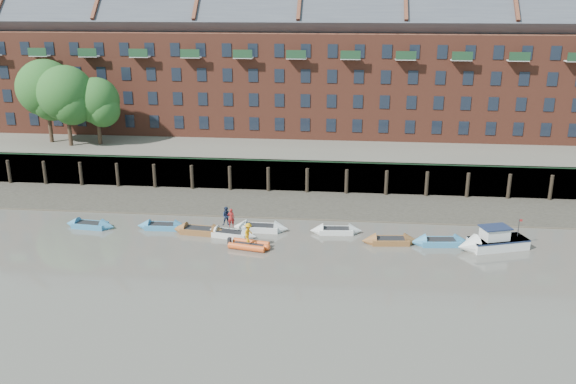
# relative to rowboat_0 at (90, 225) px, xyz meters

# --- Properties ---
(ground) EXTENTS (220.00, 220.00, 0.00)m
(ground) POSITION_rel_rowboat_0_xyz_m (16.14, -10.07, -0.23)
(ground) COLOR #5C574F
(ground) RESTS_ON ground
(foreshore) EXTENTS (110.00, 8.00, 0.50)m
(foreshore) POSITION_rel_rowboat_0_xyz_m (16.14, 7.93, -0.23)
(foreshore) COLOR #3D382F
(foreshore) RESTS_ON ground
(mud_band) EXTENTS (110.00, 1.60, 0.10)m
(mud_band) POSITION_rel_rowboat_0_xyz_m (16.14, 4.53, -0.23)
(mud_band) COLOR #4C4336
(mud_band) RESTS_ON ground
(river_wall) EXTENTS (110.00, 1.23, 3.30)m
(river_wall) POSITION_rel_rowboat_0_xyz_m (16.14, 12.31, 1.36)
(river_wall) COLOR #2D2A26
(river_wall) RESTS_ON ground
(bank_terrace) EXTENTS (110.00, 28.00, 3.20)m
(bank_terrace) POSITION_rel_rowboat_0_xyz_m (16.14, 25.93, 1.37)
(bank_terrace) COLOR #5E594D
(bank_terrace) RESTS_ON ground
(apartment_terrace) EXTENTS (80.60, 15.56, 20.98)m
(apartment_terrace) POSITION_rel_rowboat_0_xyz_m (16.14, 26.92, 12.59)
(apartment_terrace) COLOR brown
(apartment_terrace) RESTS_ON bank_terrace
(tree_cluster) EXTENTS (11.76, 7.74, 9.40)m
(tree_cluster) POSITION_rel_rowboat_0_xyz_m (-9.48, 17.28, 8.77)
(tree_cluster) COLOR #3A281C
(tree_cluster) RESTS_ON bank_terrace
(rowboat_0) EXTENTS (4.63, 1.77, 1.31)m
(rowboat_0) POSITION_rel_rowboat_0_xyz_m (0.00, 0.00, 0.00)
(rowboat_0) COLOR teal
(rowboat_0) RESTS_ON ground
(rowboat_1) EXTENTS (4.45, 1.43, 1.28)m
(rowboat_1) POSITION_rel_rowboat_0_xyz_m (6.37, 0.37, -0.01)
(rowboat_1) COLOR teal
(rowboat_1) RESTS_ON ground
(rowboat_2) EXTENTS (4.93, 1.86, 1.40)m
(rowboat_2) POSITION_rel_rowboat_0_xyz_m (9.84, -0.37, 0.01)
(rowboat_2) COLOR brown
(rowboat_2) RESTS_ON ground
(rowboat_3) EXTENTS (4.75, 2.11, 1.33)m
(rowboat_3) POSITION_rel_rowboat_0_xyz_m (12.59, -0.82, 0.00)
(rowboat_3) COLOR silver
(rowboat_3) RESTS_ON ground
(rowboat_4) EXTENTS (4.89, 1.52, 1.41)m
(rowboat_4) POSITION_rel_rowboat_0_xyz_m (14.91, 0.80, 0.02)
(rowboat_4) COLOR silver
(rowboat_4) RESTS_ON ground
(rowboat_5) EXTENTS (4.52, 1.65, 1.29)m
(rowboat_5) POSITION_rel_rowboat_0_xyz_m (21.39, 0.85, -0.00)
(rowboat_5) COLOR silver
(rowboat_5) RESTS_ON ground
(rowboat_6) EXTENTS (4.78, 1.80, 1.35)m
(rowboat_6) POSITION_rel_rowboat_0_xyz_m (25.84, -1.00, 0.01)
(rowboat_6) COLOR brown
(rowboat_6) RESTS_ON ground
(rowboat_7) EXTENTS (4.92, 1.87, 1.40)m
(rowboat_7) POSITION_rel_rowboat_0_xyz_m (29.86, -0.85, 0.01)
(rowboat_7) COLOR teal
(rowboat_7) RESTS_ON ground
(rib_tender) EXTENTS (3.42, 2.16, 0.58)m
(rib_tender) POSITION_rel_rowboat_0_xyz_m (14.66, -3.08, 0.02)
(rib_tender) COLOR #E9541E
(rib_tender) RESTS_ON ground
(motor_launch) EXTENTS (6.09, 3.63, 2.39)m
(motor_launch) POSITION_rel_rowboat_0_xyz_m (33.45, -1.40, 0.38)
(motor_launch) COLOR silver
(motor_launch) RESTS_ON ground
(person_rower_a) EXTENTS (0.62, 0.44, 1.62)m
(person_rower_a) POSITION_rel_rowboat_0_xyz_m (12.70, -0.88, 1.47)
(person_rower_a) COLOR maroon
(person_rower_a) RESTS_ON rowboat_3
(person_rower_b) EXTENTS (0.89, 0.75, 1.64)m
(person_rower_b) POSITION_rel_rowboat_0_xyz_m (12.27, -0.58, 1.48)
(person_rower_b) COLOR #19233F
(person_rower_b) RESTS_ON rowboat_3
(person_rib_crew) EXTENTS (0.88, 1.16, 1.59)m
(person_rib_crew) POSITION_rel_rowboat_0_xyz_m (14.50, -3.10, 1.10)
(person_rib_crew) COLOR orange
(person_rib_crew) RESTS_ON rib_tender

